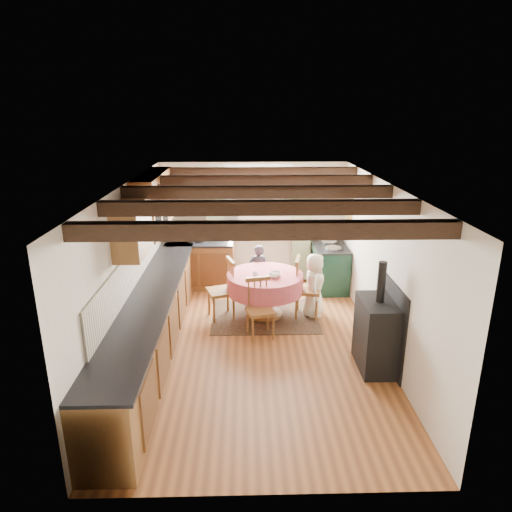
{
  "coord_description": "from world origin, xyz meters",
  "views": [
    {
      "loc": [
        -0.18,
        -6.03,
        3.37
      ],
      "look_at": [
        0.0,
        0.8,
        1.15
      ],
      "focal_mm": 31.91,
      "sensor_mm": 36.0,
      "label": 1
    }
  ],
  "objects_px": {
    "child_right": "(314,285)",
    "cup": "(255,275)",
    "chair_left": "(221,289)",
    "cast_iron_stove": "(378,316)",
    "child_far": "(258,272)",
    "chair_near": "(260,309)",
    "dining_table": "(265,295)",
    "chair_right": "(308,288)",
    "aga_range": "(330,267)"
  },
  "relations": [
    {
      "from": "chair_near",
      "to": "cup",
      "type": "distance_m",
      "value": 0.67
    },
    {
      "from": "chair_near",
      "to": "cast_iron_stove",
      "type": "xyz_separation_m",
      "value": [
        1.53,
        -0.91,
        0.29
      ]
    },
    {
      "from": "child_far",
      "to": "cup",
      "type": "bearing_deg",
      "value": 78.6
    },
    {
      "from": "cast_iron_stove",
      "to": "cup",
      "type": "bearing_deg",
      "value": 137.09
    },
    {
      "from": "child_right",
      "to": "cup",
      "type": "xyz_separation_m",
      "value": [
        -1.0,
        -0.16,
        0.26
      ]
    },
    {
      "from": "chair_left",
      "to": "child_far",
      "type": "xyz_separation_m",
      "value": [
        0.65,
        0.83,
        0.0
      ]
    },
    {
      "from": "chair_right",
      "to": "aga_range",
      "type": "relative_size",
      "value": 1.07
    },
    {
      "from": "chair_near",
      "to": "aga_range",
      "type": "xyz_separation_m",
      "value": [
        1.42,
        1.95,
        -0.03
      ]
    },
    {
      "from": "chair_left",
      "to": "cup",
      "type": "height_order",
      "value": "chair_left"
    },
    {
      "from": "dining_table",
      "to": "chair_right",
      "type": "distance_m",
      "value": 0.73
    },
    {
      "from": "dining_table",
      "to": "child_right",
      "type": "bearing_deg",
      "value": 0.99
    },
    {
      "from": "cast_iron_stove",
      "to": "chair_near",
      "type": "bearing_deg",
      "value": 149.25
    },
    {
      "from": "cup",
      "to": "chair_left",
      "type": "bearing_deg",
      "value": 167.29
    },
    {
      "from": "chair_near",
      "to": "dining_table",
      "type": "bearing_deg",
      "value": 68.36
    },
    {
      "from": "dining_table",
      "to": "cast_iron_stove",
      "type": "height_order",
      "value": "cast_iron_stove"
    },
    {
      "from": "chair_near",
      "to": "chair_right",
      "type": "bearing_deg",
      "value": 27.99
    },
    {
      "from": "chair_right",
      "to": "cup",
      "type": "relative_size",
      "value": 10.82
    },
    {
      "from": "chair_right",
      "to": "child_far",
      "type": "relative_size",
      "value": 1.0
    },
    {
      "from": "chair_near",
      "to": "cup",
      "type": "relative_size",
      "value": 9.83
    },
    {
      "from": "dining_table",
      "to": "chair_right",
      "type": "relative_size",
      "value": 1.23
    },
    {
      "from": "chair_near",
      "to": "cup",
      "type": "height_order",
      "value": "chair_near"
    },
    {
      "from": "chair_left",
      "to": "child_right",
      "type": "relative_size",
      "value": 0.93
    },
    {
      "from": "dining_table",
      "to": "child_far",
      "type": "distance_m",
      "value": 0.83
    },
    {
      "from": "chair_right",
      "to": "cup",
      "type": "xyz_separation_m",
      "value": [
        -0.88,
        -0.16,
        0.29
      ]
    },
    {
      "from": "aga_range",
      "to": "cup",
      "type": "relative_size",
      "value": 10.09
    },
    {
      "from": "cup",
      "to": "dining_table",
      "type": "bearing_deg",
      "value": 41.35
    },
    {
      "from": "child_right",
      "to": "cup",
      "type": "height_order",
      "value": "child_right"
    },
    {
      "from": "aga_range",
      "to": "child_far",
      "type": "bearing_deg",
      "value": -163.56
    },
    {
      "from": "chair_right",
      "to": "aga_range",
      "type": "xyz_separation_m",
      "value": [
        0.6,
        1.22,
        -0.07
      ]
    },
    {
      "from": "dining_table",
      "to": "chair_left",
      "type": "xyz_separation_m",
      "value": [
        -0.74,
        -0.02,
        0.13
      ]
    },
    {
      "from": "dining_table",
      "to": "chair_near",
      "type": "bearing_deg",
      "value": -97.89
    },
    {
      "from": "dining_table",
      "to": "cup",
      "type": "xyz_separation_m",
      "value": [
        -0.17,
        -0.15,
        0.43
      ]
    },
    {
      "from": "child_far",
      "to": "cup",
      "type": "relative_size",
      "value": 10.82
    },
    {
      "from": "chair_left",
      "to": "cup",
      "type": "distance_m",
      "value": 0.65
    },
    {
      "from": "chair_right",
      "to": "child_far",
      "type": "distance_m",
      "value": 1.14
    },
    {
      "from": "chair_right",
      "to": "child_far",
      "type": "height_order",
      "value": "same"
    },
    {
      "from": "chair_left",
      "to": "cast_iron_stove",
      "type": "relative_size",
      "value": 0.67
    },
    {
      "from": "chair_left",
      "to": "aga_range",
      "type": "distance_m",
      "value": 2.4
    },
    {
      "from": "aga_range",
      "to": "cast_iron_stove",
      "type": "distance_m",
      "value": 2.88
    },
    {
      "from": "aga_range",
      "to": "child_far",
      "type": "height_order",
      "value": "child_far"
    },
    {
      "from": "aga_range",
      "to": "cup",
      "type": "xyz_separation_m",
      "value": [
        -1.48,
        -1.38,
        0.37
      ]
    },
    {
      "from": "chair_near",
      "to": "child_right",
      "type": "xyz_separation_m",
      "value": [
        0.93,
        0.73,
        0.08
      ]
    },
    {
      "from": "cup",
      "to": "aga_range",
      "type": "bearing_deg",
      "value": 42.86
    },
    {
      "from": "dining_table",
      "to": "child_right",
      "type": "xyz_separation_m",
      "value": [
        0.83,
        0.01,
        0.17
      ]
    },
    {
      "from": "chair_left",
      "to": "child_right",
      "type": "bearing_deg",
      "value": 73.26
    },
    {
      "from": "dining_table",
      "to": "child_far",
      "type": "xyz_separation_m",
      "value": [
        -0.08,
        0.82,
        0.13
      ]
    },
    {
      "from": "chair_near",
      "to": "child_far",
      "type": "height_order",
      "value": "child_far"
    },
    {
      "from": "cup",
      "to": "child_far",
      "type": "bearing_deg",
      "value": 85.12
    },
    {
      "from": "chair_left",
      "to": "cup",
      "type": "bearing_deg",
      "value": 59.35
    },
    {
      "from": "child_far",
      "to": "child_right",
      "type": "height_order",
      "value": "child_right"
    }
  ]
}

